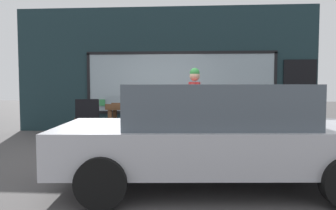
{
  "coord_description": "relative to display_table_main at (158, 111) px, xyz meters",
  "views": [
    {
      "loc": [
        0.86,
        -7.21,
        1.41
      ],
      "look_at": [
        0.27,
        0.6,
        0.91
      ],
      "focal_mm": 35.0,
      "sensor_mm": 36.0,
      "label": 1
    }
  ],
  "objects": [
    {
      "name": "ground_plane",
      "position": [
        0.0,
        -0.8,
        -0.74
      ],
      "size": [
        40.0,
        40.0,
        0.0
      ],
      "primitive_type": "plane",
      "color": "#474444"
    },
    {
      "name": "shopfront_facade",
      "position": [
        0.07,
        1.59,
        1.05
      ],
      "size": [
        8.73,
        0.29,
        3.64
      ],
      "color": "#192D33",
      "rests_on": "ground_plane"
    },
    {
      "name": "display_table_main",
      "position": [
        0.0,
        0.0,
        0.0
      ],
      "size": [
        2.53,
        0.7,
        0.93
      ],
      "color": "brown",
      "rests_on": "ground_plane"
    },
    {
      "name": "person_browsing",
      "position": [
        0.91,
        -0.6,
        0.32
      ],
      "size": [
        0.27,
        0.69,
        1.78
      ],
      "rotation": [
        0.0,
        0.0,
        1.46
      ],
      "color": "black",
      "rests_on": "ground_plane"
    },
    {
      "name": "small_dog",
      "position": [
        0.58,
        -0.8,
        -0.46
      ],
      "size": [
        0.27,
        0.57,
        0.41
      ],
      "rotation": [
        0.0,
        0.0,
        1.74
      ],
      "color": "#99724C",
      "rests_on": "ground_plane"
    },
    {
      "name": "sandwich_board_sign",
      "position": [
        -1.8,
        0.05,
        -0.22
      ],
      "size": [
        0.77,
        0.81,
        1.02
      ],
      "rotation": [
        0.0,
        0.0,
        0.36
      ],
      "color": "black",
      "rests_on": "ground_plane"
    },
    {
      "name": "parked_car",
      "position": [
        1.15,
        -3.46,
        0.0
      ],
      "size": [
        4.36,
        2.23,
        1.41
      ],
      "rotation": [
        0.0,
        0.0,
        0.08
      ],
      "color": "silver",
      "rests_on": "ground_plane"
    }
  ]
}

